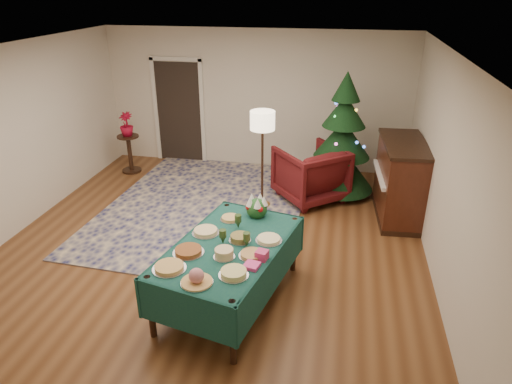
% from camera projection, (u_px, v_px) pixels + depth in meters
% --- Properties ---
extents(room_shell, '(7.00, 7.00, 7.00)m').
position_uv_depth(room_shell, '(203.00, 164.00, 5.84)').
color(room_shell, '#593319').
rests_on(room_shell, ground).
extents(doorway, '(1.08, 0.04, 2.16)m').
position_uv_depth(doorway, '(179.00, 109.00, 9.32)').
color(doorway, black).
rests_on(doorway, ground).
extents(rug, '(3.40, 4.35, 0.02)m').
position_uv_depth(rug, '(205.00, 206.00, 7.73)').
color(rug, '#151A50').
rests_on(rug, ground).
extents(buffet_table, '(1.55, 2.17, 0.77)m').
position_uv_depth(buffet_table, '(229.00, 256.00, 5.23)').
color(buffet_table, black).
rests_on(buffet_table, ground).
extents(platter_0, '(0.35, 0.35, 0.05)m').
position_uv_depth(platter_0, '(169.00, 267.00, 4.71)').
color(platter_0, silver).
rests_on(platter_0, buffet_table).
extents(platter_1, '(0.33, 0.33, 0.17)m').
position_uv_depth(platter_1, '(197.00, 278.00, 4.47)').
color(platter_1, silver).
rests_on(platter_1, buffet_table).
extents(platter_2, '(0.31, 0.31, 0.06)m').
position_uv_depth(platter_2, '(234.00, 273.00, 4.61)').
color(platter_2, silver).
rests_on(platter_2, buffet_table).
extents(platter_3, '(0.35, 0.35, 0.05)m').
position_uv_depth(platter_3, '(188.00, 251.00, 4.99)').
color(platter_3, silver).
rests_on(platter_3, buffet_table).
extents(platter_4, '(0.24, 0.24, 0.10)m').
position_uv_depth(platter_4, '(224.00, 253.00, 4.90)').
color(platter_4, silver).
rests_on(platter_4, buffet_table).
extents(platter_5, '(0.30, 0.30, 0.04)m').
position_uv_depth(platter_5, '(252.00, 255.00, 4.94)').
color(platter_5, silver).
rests_on(platter_5, buffet_table).
extents(platter_6, '(0.32, 0.32, 0.05)m').
position_uv_depth(platter_6, '(206.00, 231.00, 5.38)').
color(platter_6, silver).
rests_on(platter_6, buffet_table).
extents(platter_7, '(0.26, 0.26, 0.07)m').
position_uv_depth(platter_7, '(240.00, 238.00, 5.22)').
color(platter_7, silver).
rests_on(platter_7, buffet_table).
extents(platter_8, '(0.31, 0.31, 0.04)m').
position_uv_depth(platter_8, '(269.00, 239.00, 5.23)').
color(platter_8, silver).
rests_on(platter_8, buffet_table).
extents(platter_9, '(0.26, 0.26, 0.04)m').
position_uv_depth(platter_9, '(230.00, 218.00, 5.69)').
color(platter_9, silver).
rests_on(platter_9, buffet_table).
extents(goblet_0, '(0.08, 0.08, 0.18)m').
position_uv_depth(goblet_0, '(238.00, 221.00, 5.47)').
color(goblet_0, '#2D471E').
rests_on(goblet_0, buffet_table).
extents(goblet_1, '(0.08, 0.08, 0.18)m').
position_uv_depth(goblet_1, '(247.00, 239.00, 5.08)').
color(goblet_1, '#2D471E').
rests_on(goblet_1, buffet_table).
extents(goblet_2, '(0.08, 0.08, 0.18)m').
position_uv_depth(goblet_2, '(223.00, 236.00, 5.14)').
color(goblet_2, '#2D471E').
rests_on(goblet_2, buffet_table).
extents(napkin_stack, '(0.18, 0.18, 0.04)m').
position_uv_depth(napkin_stack, '(252.00, 265.00, 4.75)').
color(napkin_stack, '#F3439B').
rests_on(napkin_stack, buffet_table).
extents(gift_box, '(0.15, 0.15, 0.10)m').
position_uv_depth(gift_box, '(262.00, 255.00, 4.87)').
color(gift_box, '#D53B76').
rests_on(gift_box, buffet_table).
extents(centerpiece, '(0.28, 0.28, 0.32)m').
position_uv_depth(centerpiece, '(257.00, 206.00, 5.74)').
color(centerpiece, '#1E4C1E').
rests_on(centerpiece, buffet_table).
extents(armchair, '(1.38, 1.37, 1.04)m').
position_uv_depth(armchair, '(311.00, 171.00, 7.80)').
color(armchair, '#511113').
rests_on(armchair, ground).
extents(floor_lamp, '(0.40, 0.40, 1.64)m').
position_uv_depth(floor_lamp, '(263.00, 127.00, 7.21)').
color(floor_lamp, '#A57F3F').
rests_on(floor_lamp, ground).
extents(side_table, '(0.42, 0.42, 0.75)m').
position_uv_depth(side_table, '(130.00, 154.00, 9.02)').
color(side_table, black).
rests_on(side_table, ground).
extents(potted_plant, '(0.26, 0.46, 0.26)m').
position_uv_depth(potted_plant, '(127.00, 129.00, 8.80)').
color(potted_plant, '#A10B26').
rests_on(potted_plant, side_table).
extents(christmas_tree, '(1.31, 1.31, 2.17)m').
position_uv_depth(christmas_tree, '(342.00, 141.00, 7.84)').
color(christmas_tree, black).
rests_on(christmas_tree, ground).
extents(piano, '(0.77, 1.49, 1.25)m').
position_uv_depth(piano, '(400.00, 181.00, 7.20)').
color(piano, black).
rests_on(piano, ground).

